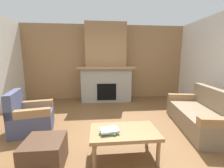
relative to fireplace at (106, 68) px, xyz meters
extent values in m
plane|color=brown|center=(0.00, -2.62, -1.16)|extent=(9.00, 9.00, 0.00)
cube|color=#997047|center=(0.00, 0.38, 0.19)|extent=(6.00, 0.12, 2.70)
cube|color=gray|center=(0.00, -0.03, -0.59)|extent=(1.70, 0.70, 1.15)
cube|color=black|center=(0.00, -0.36, -0.78)|extent=(0.64, 0.08, 0.56)
cube|color=#997047|center=(0.00, -0.08, 0.03)|extent=(1.90, 0.82, 0.08)
cube|color=#997047|center=(0.00, 0.07, 0.80)|extent=(1.40, 0.50, 1.47)
cube|color=#847056|center=(1.87, -2.42, -0.96)|extent=(1.13, 1.92, 0.40)
cube|color=#847056|center=(2.21, -2.48, -0.54)|extent=(0.46, 1.80, 0.45)
cube|color=#997047|center=(2.01, -1.62, -0.69)|extent=(0.85, 0.30, 0.15)
cube|color=#474C6B|center=(-1.64, -2.21, -0.96)|extent=(0.90, 0.90, 0.40)
cube|color=#474C6B|center=(-1.95, -2.27, -0.54)|extent=(0.29, 0.77, 0.45)
cube|color=#997047|center=(-1.58, -2.51, -0.69)|extent=(0.77, 0.29, 0.15)
cube|color=#997047|center=(-1.71, -1.91, -0.69)|extent=(0.77, 0.29, 0.15)
cube|color=#997047|center=(0.09, -3.24, -0.76)|extent=(1.00, 0.60, 0.05)
cylinder|color=#997047|center=(-0.35, -3.48, -0.97)|extent=(0.06, 0.06, 0.38)
cylinder|color=#997047|center=(0.53, -3.48, -0.97)|extent=(0.06, 0.06, 0.38)
cylinder|color=#997047|center=(-0.35, -3.00, -0.97)|extent=(0.06, 0.06, 0.38)
cylinder|color=#997047|center=(0.53, -3.00, -0.97)|extent=(0.06, 0.06, 0.38)
cube|color=#4C3323|center=(-1.03, -3.34, -0.96)|extent=(0.52, 0.52, 0.40)
cube|color=#3D7F4C|center=(-0.15, -3.28, -0.72)|extent=(0.28, 0.25, 0.03)
cube|color=beige|center=(-0.13, -3.30, -0.69)|extent=(0.29, 0.22, 0.03)
camera|label=1|loc=(-0.28, -5.28, 0.31)|focal=23.84mm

